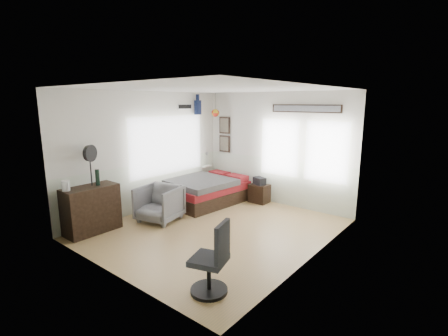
% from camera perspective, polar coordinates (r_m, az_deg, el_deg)
% --- Properties ---
extents(ground_plane, '(4.00, 4.50, 0.01)m').
position_cam_1_polar(ground_plane, '(6.54, -1.55, -10.64)').
color(ground_plane, tan).
extents(room_shell, '(4.02, 4.52, 2.71)m').
position_cam_1_polar(room_shell, '(6.30, -1.06, 3.79)').
color(room_shell, silver).
rests_on(room_shell, ground_plane).
extents(wall_decor, '(3.55, 1.32, 1.44)m').
position_cam_1_polar(wall_decor, '(8.28, 1.41, 9.02)').
color(wall_decor, black).
rests_on(wall_decor, room_shell).
extents(bed, '(1.53, 2.05, 0.62)m').
position_cam_1_polar(bed, '(8.09, -3.15, -3.97)').
color(bed, black).
rests_on(bed, ground_plane).
extents(dresser, '(0.48, 1.00, 0.90)m').
position_cam_1_polar(dresser, '(6.73, -22.28, -6.74)').
color(dresser, black).
rests_on(dresser, ground_plane).
extents(armchair, '(0.97, 0.99, 0.75)m').
position_cam_1_polar(armchair, '(6.97, -11.30, -6.13)').
color(armchair, slate).
rests_on(armchair, ground_plane).
extents(nightstand, '(0.46, 0.37, 0.46)m').
position_cam_1_polar(nightstand, '(8.15, 6.22, -4.45)').
color(nightstand, black).
rests_on(nightstand, ground_plane).
extents(task_chair, '(0.55, 0.55, 0.99)m').
position_cam_1_polar(task_chair, '(4.36, -2.00, -16.60)').
color(task_chair, black).
rests_on(task_chair, ground_plane).
extents(kettle, '(0.16, 0.14, 0.19)m').
position_cam_1_polar(kettle, '(6.45, -26.05, -2.82)').
color(kettle, silver).
rests_on(kettle, dresser).
extents(bottle, '(0.08, 0.08, 0.31)m').
position_cam_1_polar(bottle, '(6.61, -21.36, -1.55)').
color(bottle, black).
rests_on(bottle, dresser).
extents(stand_fan, '(0.20, 0.30, 0.78)m').
position_cam_1_polar(stand_fan, '(6.55, -22.54, 2.29)').
color(stand_fan, black).
rests_on(stand_fan, dresser).
extents(black_bag, '(0.36, 0.29, 0.18)m').
position_cam_1_polar(black_bag, '(8.07, 6.26, -2.27)').
color(black_bag, black).
rests_on(black_bag, nightstand).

